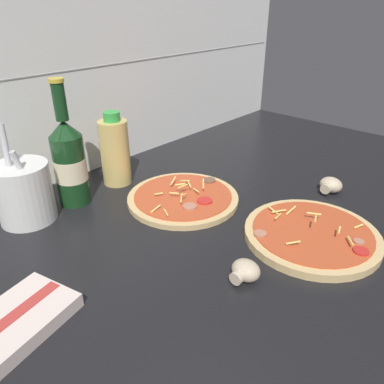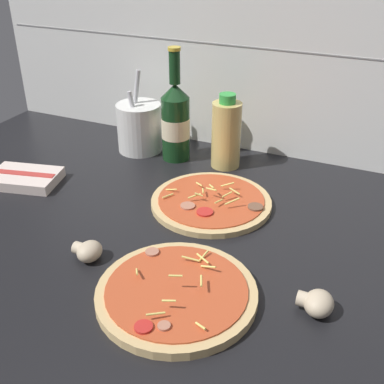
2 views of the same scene
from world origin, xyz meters
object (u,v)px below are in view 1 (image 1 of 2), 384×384
pizza_far (183,198)px  utensil_crock (24,192)px  pizza_near (311,234)px  dish_towel (17,321)px  oil_bottle (115,151)px  mushroom_right (330,185)px  mushroom_left (245,271)px  beer_bottle (69,161)px

pizza_far → utensil_crock: 35.21cm
pizza_near → dish_towel: size_ratio=1.49×
pizza_near → dish_towel: 55.00cm
dish_towel → pizza_far: bearing=10.9°
pizza_near → oil_bottle: bearing=101.5°
dish_towel → utensil_crock: bearing=60.5°
mushroom_right → dish_towel: mushroom_right is taller
mushroom_left → utensil_crock: utensil_crock is taller
beer_bottle → utensil_crock: bearing=176.4°
beer_bottle → dish_towel: beer_bottle is taller
pizza_far → beer_bottle: 27.45cm
mushroom_left → dish_towel: bearing=149.1°
pizza_near → oil_bottle: oil_bottle is taller
pizza_near → pizza_far: size_ratio=1.02×
utensil_crock → mushroom_left: bearing=-71.7°
oil_bottle → beer_bottle: bearing=-175.4°
oil_bottle → pizza_near: bearing=-78.5°
mushroom_left → beer_bottle: bearing=95.3°
pizza_far → mushroom_left: bearing=-116.0°
pizza_near → mushroom_left: bearing=171.7°
beer_bottle → mushroom_left: size_ratio=5.27×
pizza_near → utensil_crock: (-34.79, 49.53, 5.62)cm
pizza_near → mushroom_left: (-19.34, 2.81, 0.87)cm
oil_bottle → mushroom_right: size_ratio=3.23×
beer_bottle → utensil_crock: 11.84cm
pizza_near → beer_bottle: beer_bottle is taller
oil_bottle → mushroom_left: size_ratio=3.45×
pizza_far → oil_bottle: bearing=101.9°
utensil_crock → beer_bottle: bearing=-3.6°
beer_bottle → mushroom_right: size_ratio=4.94×
mushroom_right → utensil_crock: 71.60cm
beer_bottle → oil_bottle: size_ratio=1.53×
utensil_crock → mushroom_right: bearing=-37.5°
oil_bottle → pizza_far: bearing=-78.1°
pizza_far → pizza_near: bearing=-78.7°
pizza_far → mushroom_left: pizza_far is taller
utensil_crock → dish_towel: (-15.83, -28.02, -5.36)cm
mushroom_right → pizza_near: bearing=-164.7°
utensil_crock → oil_bottle: bearing=0.9°
oil_bottle → mushroom_left: bearing=-101.0°
pizza_near → mushroom_right: (21.88, 6.00, 0.99)cm
pizza_far → dish_towel: (-44.62, -8.59, 0.43)cm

